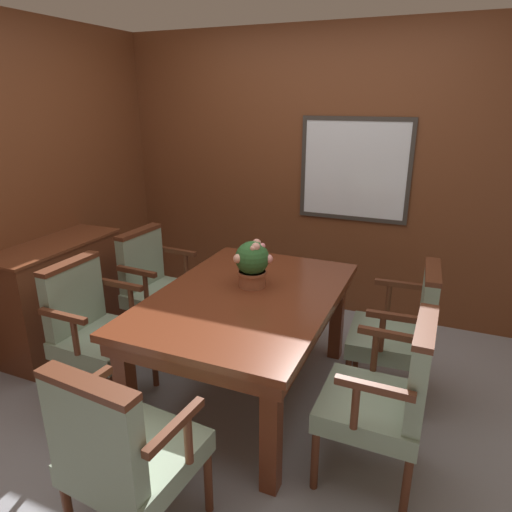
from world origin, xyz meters
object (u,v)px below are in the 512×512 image
(chair_left_far, at_px, (156,283))
(chair_right_near, at_px, (388,394))
(sideboard_cabinet, at_px, (60,295))
(chair_right_far, at_px, (402,328))
(potted_plant, at_px, (252,262))
(chair_left_near, at_px, (93,326))
(chair_head_near, at_px, (123,450))
(dining_table, at_px, (247,308))

(chair_left_far, bearing_deg, chair_right_near, -108.46)
(sideboard_cabinet, bearing_deg, chair_right_far, 7.24)
(chair_left_far, relative_size, potted_plant, 2.98)
(chair_left_near, bearing_deg, chair_left_far, 3.71)
(chair_left_far, relative_size, chair_head_near, 1.00)
(chair_head_near, relative_size, chair_right_near, 1.00)
(dining_table, height_order, chair_left_far, chair_left_far)
(chair_left_far, bearing_deg, sideboard_cabinet, 120.49)
(chair_right_near, bearing_deg, chair_head_near, -49.15)
(dining_table, xyz_separation_m, chair_head_near, (-0.03, -1.19, -0.13))
(chair_right_near, bearing_deg, dining_table, -111.71)
(chair_head_near, distance_m, sideboard_cabinet, 2.00)
(dining_table, relative_size, potted_plant, 5.12)
(dining_table, distance_m, chair_left_far, 1.02)
(chair_right_far, bearing_deg, chair_right_near, -2.80)
(chair_left_near, bearing_deg, chair_head_near, -131.81)
(chair_left_near, bearing_deg, sideboard_cabinet, 60.47)
(chair_right_far, distance_m, chair_left_near, 1.97)
(chair_left_far, bearing_deg, chair_left_near, -173.77)
(chair_right_far, height_order, potted_plant, potted_plant)
(chair_left_far, xyz_separation_m, chair_right_far, (1.86, -0.02, 0.00))
(chair_right_near, distance_m, potted_plant, 1.14)
(chair_head_near, xyz_separation_m, chair_right_far, (0.95, 1.54, 0.00))
(chair_head_near, xyz_separation_m, chair_right_near, (0.96, 0.81, 0.00))
(dining_table, bearing_deg, sideboard_cabinet, 178.76)
(chair_left_near, bearing_deg, dining_table, -66.45)
(chair_left_near, bearing_deg, potted_plant, -59.41)
(dining_table, distance_m, chair_right_far, 0.99)
(dining_table, height_order, chair_right_near, chair_right_near)
(chair_head_near, distance_m, chair_right_far, 1.81)
(chair_right_far, height_order, chair_left_near, same)
(chair_right_near, bearing_deg, chair_right_far, -178.84)
(chair_right_near, xyz_separation_m, sideboard_cabinet, (-2.53, 0.41, -0.08))
(dining_table, distance_m, potted_plant, 0.29)
(sideboard_cabinet, bearing_deg, chair_left_near, -30.51)
(chair_head_near, bearing_deg, sideboard_cabinet, -32.98)
(chair_left_far, distance_m, sideboard_cabinet, 0.75)
(potted_plant, bearing_deg, chair_right_far, 13.64)
(chair_right_near, relative_size, chair_left_near, 1.00)
(sideboard_cabinet, bearing_deg, dining_table, -1.24)
(dining_table, bearing_deg, chair_head_near, -91.54)
(chair_head_near, relative_size, sideboard_cabinet, 0.88)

